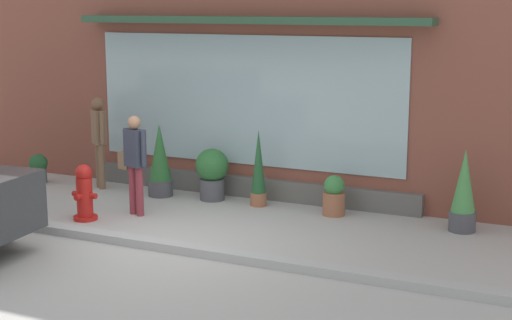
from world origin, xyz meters
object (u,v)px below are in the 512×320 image
Objects in this scene: potted_plant_corner_tall at (334,196)px; pedestrian_passerby at (99,136)px; potted_plant_window_center at (464,192)px; potted_plant_doorstep at (212,172)px; potted_plant_trailing_edge at (259,169)px; potted_plant_window_right at (160,161)px; fire_hydrant at (84,193)px; potted_plant_by_entrance at (39,168)px; pedestrian_with_handbag at (134,157)px.

pedestrian_passerby is at bearing -179.24° from potted_plant_corner_tall.
potted_plant_corner_tall is 0.52× the size of potted_plant_window_center.
potted_plant_window_center is 4.26m from potted_plant_doorstep.
potted_plant_window_right is at bearing -176.56° from potted_plant_trailing_edge.
potted_plant_by_entrance is at bearing 144.36° from fire_hydrant.
fire_hydrant is 5.77m from potted_plant_window_center.
potted_plant_doorstep reaches higher than potted_plant_by_entrance.
fire_hydrant is 3.93m from potted_plant_corner_tall.
potted_plant_corner_tall is at bearing 1.58° from potted_plant_window_right.
potted_plant_window_center reaches higher than potted_plant_doorstep.
potted_plant_window_right is at bearing -178.42° from potted_plant_corner_tall.
potted_plant_window_right is 1.44× the size of potted_plant_doorstep.
pedestrian_passerby reaches higher than potted_plant_corner_tall.
fire_hydrant is 0.69× the size of potted_plant_trailing_edge.
pedestrian_passerby is at bearing -179.75° from potted_plant_window_center.
pedestrian_passerby is at bearing -19.45° from pedestrian_with_handbag.
potted_plant_trailing_edge is at bearing 37.56° from pedestrian_passerby.
potted_plant_trailing_edge is (1.55, 1.33, -0.31)m from pedestrian_with_handbag.
potted_plant_window_right is at bearing 2.65° from potted_plant_by_entrance.
pedestrian_passerby is 2.56× the size of potted_plant_corner_tall.
pedestrian_with_handbag is 1.30m from potted_plant_window_right.
potted_plant_window_right is 0.97m from potted_plant_doorstep.
pedestrian_with_handbag is 2.03m from pedestrian_passerby.
pedestrian_passerby reaches higher than pedestrian_with_handbag.
pedestrian_passerby is 3.17m from potted_plant_trailing_edge.
fire_hydrant is at bearing -121.67° from potted_plant_doorstep.
fire_hydrant reaches higher than potted_plant_by_entrance.
pedestrian_with_handbag reaches higher than potted_plant_doorstep.
potted_plant_corner_tall is 0.73× the size of potted_plant_doorstep.
potted_plant_trailing_edge is at bearing 179.07° from potted_plant_window_center.
potted_plant_doorstep is at bearing 178.78° from potted_plant_corner_tall.
potted_plant_trailing_edge is 1.85m from potted_plant_window_right.
fire_hydrant is at bearing -137.39° from potted_plant_trailing_edge.
pedestrian_passerby is at bearing 178.75° from potted_plant_window_right.
potted_plant_trailing_edge is at bearing 3.44° from potted_plant_window_right.
potted_plant_window_right reaches higher than potted_plant_by_entrance.
potted_plant_doorstep is at bearing -97.26° from pedestrian_with_handbag.
potted_plant_trailing_edge is (3.15, 0.08, -0.35)m from pedestrian_passerby.
potted_plant_by_entrance is at bearing -177.94° from potted_plant_corner_tall.
potted_plant_window_center is at bearing -146.82° from pedestrian_with_handbag.
potted_plant_window_center is at bearing 18.94° from fire_hydrant.
pedestrian_passerby is 1.87× the size of potted_plant_doorstep.
pedestrian_with_handbag reaches higher than potted_plant_corner_tall.
potted_plant_window_center reaches higher than potted_plant_corner_tall.
potted_plant_trailing_edge is (-1.34, 0.02, 0.30)m from potted_plant_corner_tall.
fire_hydrant is 0.55× the size of pedestrian_with_handbag.
pedestrian_passerby is at bearing 119.69° from fire_hydrant.
potted_plant_trailing_edge is 3.36m from potted_plant_window_center.
potted_plant_corner_tall is 0.51× the size of potted_plant_trailing_edge.
potted_plant_window_right is (-1.85, -0.11, -0.00)m from potted_plant_trailing_edge.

